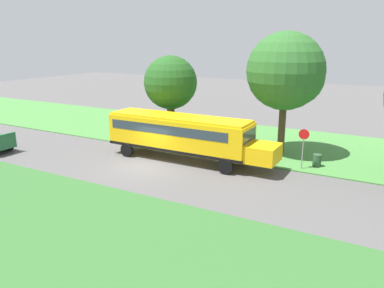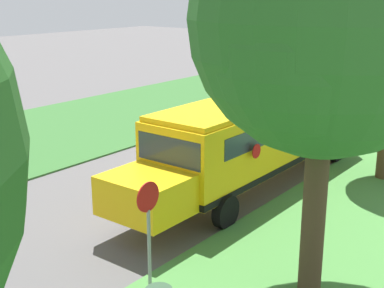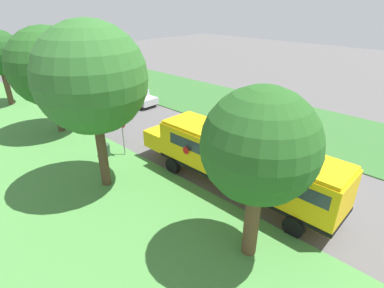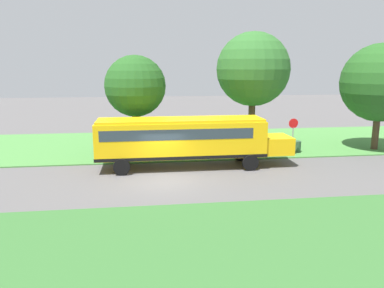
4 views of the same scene
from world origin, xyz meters
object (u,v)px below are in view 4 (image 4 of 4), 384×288
(oak_tree_beside_bus, at_px, (134,86))
(oak_tree_roadside_mid, at_px, (256,71))
(stop_sign, at_px, (293,133))
(oak_tree_far_end, at_px, (381,83))
(trash_bin, at_px, (297,147))
(school_bus, at_px, (185,138))

(oak_tree_beside_bus, xyz_separation_m, oak_tree_roadside_mid, (-1.26, 9.10, 1.01))
(stop_sign, bearing_deg, oak_tree_far_end, 98.88)
(oak_tree_beside_bus, xyz_separation_m, stop_sign, (1.58, 11.12, -3.26))
(oak_tree_far_end, xyz_separation_m, trash_bin, (0.16, -6.39, -4.72))
(oak_tree_roadside_mid, bearing_deg, oak_tree_far_end, 79.45)
(trash_bin, bearing_deg, oak_tree_roadside_mid, -123.71)
(school_bus, height_order, oak_tree_roadside_mid, oak_tree_roadside_mid)
(oak_tree_roadside_mid, height_order, trash_bin, oak_tree_roadside_mid)
(oak_tree_beside_bus, height_order, oak_tree_far_end, oak_tree_far_end)
(stop_sign, bearing_deg, oak_tree_beside_bus, -98.07)
(oak_tree_roadside_mid, bearing_deg, oak_tree_beside_bus, -82.14)
(school_bus, xyz_separation_m, oak_tree_roadside_mid, (-4.78, 5.91, 4.09))
(oak_tree_far_end, height_order, stop_sign, oak_tree_far_end)
(school_bus, relative_size, oak_tree_beside_bus, 1.74)
(oak_tree_beside_bus, bearing_deg, oak_tree_far_end, 88.57)
(oak_tree_roadside_mid, distance_m, stop_sign, 5.51)
(oak_tree_far_end, xyz_separation_m, stop_sign, (1.12, -7.18, -3.43))
(oak_tree_beside_bus, distance_m, oak_tree_far_end, 18.31)
(oak_tree_roadside_mid, xyz_separation_m, stop_sign, (2.83, 2.02, -4.28))
(trash_bin, bearing_deg, oak_tree_far_end, 91.44)
(oak_tree_roadside_mid, bearing_deg, school_bus, -51.01)
(oak_tree_roadside_mid, xyz_separation_m, oak_tree_far_end, (1.71, 9.20, -0.85))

